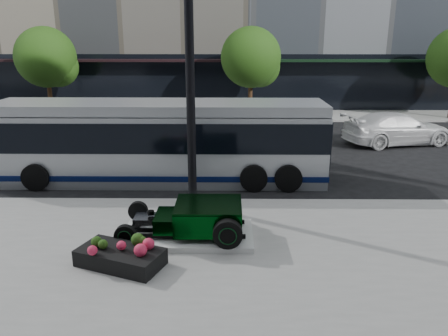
{
  "coord_description": "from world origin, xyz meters",
  "views": [
    {
      "loc": [
        -0.35,
        -15.32,
        5.2
      ],
      "look_at": [
        -0.51,
        -2.11,
        1.2
      ],
      "focal_mm": 35.0,
      "sensor_mm": 36.0,
      "label": 1
    }
  ],
  "objects_px": {
    "flower_planter": "(120,256)",
    "white_sedan": "(397,129)",
    "hot_rod": "(200,217)",
    "transit_bus": "(161,141)",
    "lamppost": "(190,75)"
  },
  "relations": [
    {
      "from": "transit_bus",
      "to": "lamppost",
      "type": "bearing_deg",
      "value": -64.74
    },
    {
      "from": "transit_bus",
      "to": "hot_rod",
      "type": "bearing_deg",
      "value": -71.13
    },
    {
      "from": "white_sedan",
      "to": "transit_bus",
      "type": "bearing_deg",
      "value": 104.58
    },
    {
      "from": "lamppost",
      "to": "white_sedan",
      "type": "bearing_deg",
      "value": 42.58
    },
    {
      "from": "flower_planter",
      "to": "transit_bus",
      "type": "xyz_separation_m",
      "value": [
        -0.03,
        6.69,
        1.13
      ]
    },
    {
      "from": "lamppost",
      "to": "transit_bus",
      "type": "bearing_deg",
      "value": 115.26
    },
    {
      "from": "hot_rod",
      "to": "transit_bus",
      "type": "height_order",
      "value": "transit_bus"
    },
    {
      "from": "hot_rod",
      "to": "lamppost",
      "type": "relative_size",
      "value": 0.37
    },
    {
      "from": "flower_planter",
      "to": "transit_bus",
      "type": "distance_m",
      "value": 6.78
    },
    {
      "from": "hot_rod",
      "to": "transit_bus",
      "type": "xyz_separation_m",
      "value": [
        -1.79,
        5.23,
        0.79
      ]
    },
    {
      "from": "hot_rod",
      "to": "white_sedan",
      "type": "distance_m",
      "value": 14.28
    },
    {
      "from": "lamppost",
      "to": "white_sedan",
      "type": "relative_size",
      "value": 1.6
    },
    {
      "from": "hot_rod",
      "to": "lamppost",
      "type": "xyz_separation_m",
      "value": [
        -0.38,
        2.25,
        3.43
      ]
    },
    {
      "from": "lamppost",
      "to": "transit_bus",
      "type": "relative_size",
      "value": 0.72
    },
    {
      "from": "flower_planter",
      "to": "white_sedan",
      "type": "distance_m",
      "value": 16.53
    }
  ]
}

